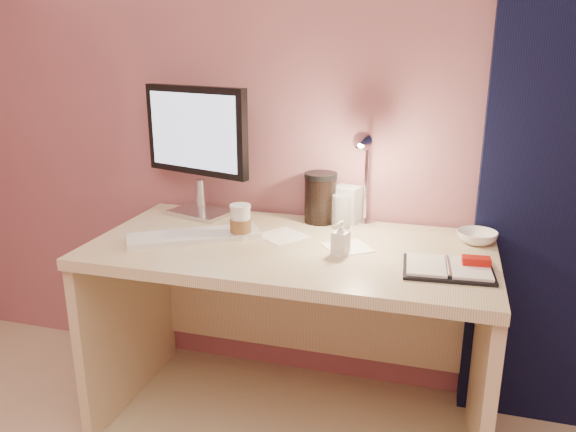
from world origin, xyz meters
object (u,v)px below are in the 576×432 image
(monitor, at_px, (198,139))
(dark_jar, at_px, (320,200))
(desk, at_px, (296,294))
(coffee_cup, at_px, (241,223))
(clear_cup, at_px, (341,212))
(desk_lamp, at_px, (363,169))
(planner, at_px, (450,268))
(bowl, at_px, (477,237))
(keyboard, at_px, (194,236))
(product_box, at_px, (347,204))
(lotion_bottle, at_px, (341,237))

(monitor, height_order, dark_jar, monitor)
(desk, xyz_separation_m, dark_jar, (0.04, 0.21, 0.31))
(coffee_cup, relative_size, clear_cup, 0.99)
(monitor, xyz_separation_m, desk_lamp, (0.67, -0.04, -0.07))
(planner, distance_m, coffee_cup, 0.75)
(clear_cup, xyz_separation_m, bowl, (0.50, -0.04, -0.04))
(desk, xyz_separation_m, bowl, (0.63, 0.12, 0.25))
(keyboard, bearing_deg, product_box, 3.34)
(desk, relative_size, monitor, 2.69)
(monitor, bearing_deg, lotion_bottle, -7.44)
(product_box, height_order, desk_lamp, desk_lamp)
(monitor, bearing_deg, planner, -2.13)
(desk, height_order, clear_cup, clear_cup)
(desk, distance_m, product_box, 0.41)
(monitor, bearing_deg, keyboard, -53.41)
(monitor, bearing_deg, desk_lamp, 13.34)
(dark_jar, xyz_separation_m, product_box, (0.10, 0.02, -0.02))
(monitor, distance_m, product_box, 0.65)
(keyboard, height_order, lotion_bottle, lotion_bottle)
(keyboard, height_order, planner, planner)
(monitor, distance_m, keyboard, 0.43)
(lotion_bottle, relative_size, product_box, 0.79)
(desk, bearing_deg, product_box, 58.95)
(desk, height_order, coffee_cup, coffee_cup)
(planner, relative_size, dark_jar, 1.62)
(keyboard, xyz_separation_m, desk_lamp, (0.57, 0.24, 0.23))
(desk, relative_size, keyboard, 2.96)
(bowl, relative_size, dark_jar, 0.79)
(clear_cup, height_order, product_box, product_box)
(keyboard, bearing_deg, bowl, -18.44)
(lotion_bottle, bearing_deg, coffee_cup, 171.52)
(monitor, height_order, coffee_cup, monitor)
(planner, xyz_separation_m, bowl, (0.09, 0.29, 0.01))
(monitor, relative_size, desk_lamp, 1.36)
(monitor, height_order, lotion_bottle, monitor)
(monitor, distance_m, desk_lamp, 0.67)
(product_box, bearing_deg, dark_jar, -150.70)
(planner, bearing_deg, lotion_bottle, 167.20)
(planner, distance_m, bowl, 0.30)
(lotion_bottle, bearing_deg, desk_lamp, 83.35)
(monitor, bearing_deg, dark_jar, 21.23)
(keyboard, height_order, dark_jar, dark_jar)
(planner, distance_m, lotion_bottle, 0.36)
(product_box, xyz_separation_m, desk_lamp, (0.07, -0.10, 0.17))
(keyboard, distance_m, product_box, 0.61)
(desk_lamp, bearing_deg, dark_jar, 155.82)
(planner, distance_m, clear_cup, 0.53)
(product_box, distance_m, desk_lamp, 0.21)
(planner, relative_size, desk_lamp, 0.75)
(planner, height_order, coffee_cup, coffee_cup)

